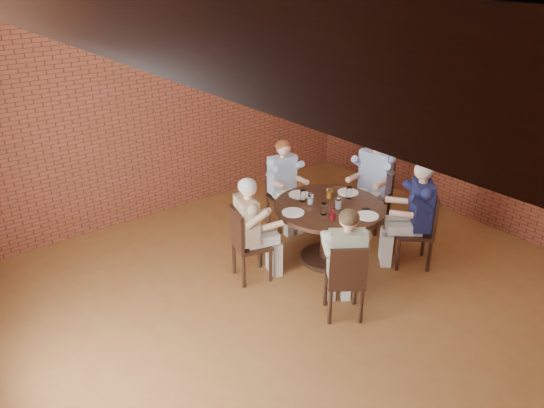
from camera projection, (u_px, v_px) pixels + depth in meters
floor at (333, 323)px, 5.49m from camera, size 7.00×7.00×0.00m
wall_back at (159, 97)px, 7.25m from camera, size 7.00×0.00×7.00m
wall_right at (527, 111)px, 6.60m from camera, size 0.00×7.00×7.00m
dining_table at (329, 222)px, 6.41m from camera, size 1.32×1.32×0.75m
chair_a at (375, 191)px, 7.29m from camera, size 0.53×0.53×0.95m
diner_a at (373, 182)px, 7.16m from camera, size 0.78×0.69×1.35m
chair_b at (281, 192)px, 7.31m from camera, size 0.44×0.44×0.89m
diner_b at (284, 185)px, 7.19m from camera, size 0.56×0.65×1.25m
chair_c at (246, 242)px, 6.05m from camera, size 0.48×0.48×0.90m
diner_c at (251, 230)px, 6.01m from camera, size 0.70×0.63×1.26m
chair_d at (346, 279)px, 5.36m from camera, size 0.53×0.53×0.89m
diner_d at (345, 263)px, 5.37m from camera, size 0.72×0.75×1.24m
chair_e at (421, 226)px, 6.35m from camera, size 0.60×0.60×0.94m
diner_e at (415, 214)px, 6.29m from camera, size 0.84×0.83×1.33m
plate_a at (348, 192)px, 6.65m from camera, size 0.26×0.26×0.01m
plate_b at (299, 195)px, 6.58m from camera, size 0.26×0.26×0.01m
plate_c at (293, 213)px, 6.12m from camera, size 0.26×0.26×0.01m
plate_d at (367, 216)px, 6.05m from camera, size 0.26×0.26×0.01m
glass_a at (349, 193)px, 6.48m from camera, size 0.07×0.07×0.14m
glass_b at (329, 193)px, 6.48m from camera, size 0.07×0.07×0.14m
glass_c at (303, 196)px, 6.40m from camera, size 0.07×0.07×0.14m
glass_d at (311, 199)px, 6.31m from camera, size 0.07×0.07×0.14m
glass_e at (324, 209)px, 6.07m from camera, size 0.07×0.07×0.14m
glass_f at (332, 214)px, 5.95m from camera, size 0.07×0.07×0.14m
glass_g at (338, 203)px, 6.21m from camera, size 0.07×0.07×0.14m
smartphone at (368, 211)px, 6.17m from camera, size 0.13×0.17×0.01m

